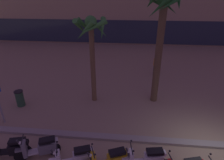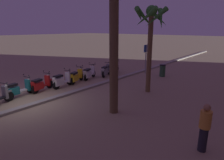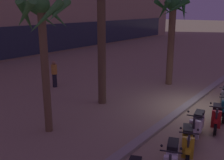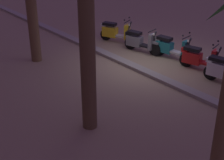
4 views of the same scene
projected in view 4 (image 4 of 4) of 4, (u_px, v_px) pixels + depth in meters
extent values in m
plane|color=#9E896B|center=(143.00, 65.00, 12.81)|extent=(200.00, 200.00, 0.00)
cube|color=gray|center=(134.00, 66.00, 12.50)|extent=(60.00, 0.36, 0.12)
cylinder|color=black|center=(211.00, 73.00, 11.50)|extent=(0.53, 0.18, 0.52)
cube|color=white|center=(218.00, 69.00, 11.29)|extent=(0.72, 0.43, 0.45)
cube|color=black|center=(219.00, 59.00, 11.15)|extent=(0.64, 0.39, 0.12)
cube|color=white|center=(210.00, 60.00, 11.36)|extent=(0.27, 0.24, 0.16)
cylinder|color=black|center=(218.00, 68.00, 11.90)|extent=(0.53, 0.23, 0.52)
cylinder|color=black|center=(186.00, 60.00, 12.54)|extent=(0.53, 0.23, 0.52)
cube|color=red|center=(203.00, 63.00, 12.16)|extent=(0.65, 0.42, 0.08)
cube|color=red|center=(192.00, 58.00, 12.35)|extent=(0.74, 0.48, 0.42)
cube|color=black|center=(193.00, 49.00, 12.22)|extent=(0.66, 0.44, 0.12)
cube|color=red|center=(214.00, 59.00, 11.87)|extent=(0.22, 0.36, 0.66)
cube|color=red|center=(219.00, 60.00, 11.77)|extent=(0.35, 0.24, 0.08)
cylinder|color=#333338|center=(217.00, 55.00, 11.76)|extent=(0.29, 0.14, 0.69)
cylinder|color=black|center=(216.00, 46.00, 11.66)|extent=(0.18, 0.55, 0.04)
sphere|color=white|center=(218.00, 51.00, 11.67)|extent=(0.12, 0.12, 0.12)
cube|color=red|center=(185.00, 50.00, 12.41)|extent=(0.28, 0.25, 0.16)
sphere|color=black|center=(218.00, 41.00, 11.80)|extent=(0.07, 0.07, 0.07)
sphere|color=black|center=(213.00, 45.00, 11.45)|extent=(0.07, 0.07, 0.07)
cylinder|color=black|center=(189.00, 57.00, 12.78)|extent=(0.53, 0.17, 0.52)
cylinder|color=black|center=(160.00, 49.00, 13.59)|extent=(0.53, 0.17, 0.52)
cube|color=silver|center=(175.00, 52.00, 13.13)|extent=(0.63, 0.36, 0.08)
cube|color=#197075|center=(165.00, 47.00, 13.39)|extent=(0.72, 0.41, 0.43)
cube|color=black|center=(165.00, 38.00, 13.25)|extent=(0.64, 0.38, 0.12)
cube|color=#197075|center=(185.00, 49.00, 12.76)|extent=(0.19, 0.36, 0.66)
cube|color=#197075|center=(189.00, 50.00, 12.65)|extent=(0.34, 0.20, 0.08)
cylinder|color=#333338|center=(188.00, 46.00, 12.65)|extent=(0.29, 0.11, 0.69)
cylinder|color=black|center=(187.00, 37.00, 12.56)|extent=(0.12, 0.56, 0.04)
sphere|color=white|center=(188.00, 41.00, 12.56)|extent=(0.12, 0.12, 0.12)
cube|color=silver|center=(159.00, 39.00, 13.46)|extent=(0.27, 0.23, 0.16)
sphere|color=black|center=(190.00, 33.00, 12.68)|extent=(0.07, 0.07, 0.07)
sphere|color=black|center=(183.00, 36.00, 12.36)|extent=(0.07, 0.07, 0.07)
cylinder|color=black|center=(155.00, 50.00, 13.54)|extent=(0.53, 0.21, 0.52)
cylinder|color=black|center=(130.00, 43.00, 14.22)|extent=(0.53, 0.21, 0.52)
cube|color=black|center=(143.00, 45.00, 13.83)|extent=(0.65, 0.40, 0.08)
cube|color=slate|center=(135.00, 41.00, 14.03)|extent=(0.73, 0.45, 0.43)
cube|color=black|center=(134.00, 33.00, 13.89)|extent=(0.65, 0.42, 0.12)
cube|color=slate|center=(152.00, 42.00, 13.51)|extent=(0.21, 0.36, 0.66)
cube|color=slate|center=(155.00, 43.00, 13.41)|extent=(0.35, 0.22, 0.08)
cylinder|color=#333338|center=(153.00, 39.00, 13.40)|extent=(0.29, 0.13, 0.69)
cylinder|color=black|center=(152.00, 31.00, 13.31)|extent=(0.16, 0.56, 0.04)
sphere|color=white|center=(154.00, 35.00, 13.31)|extent=(0.12, 0.12, 0.12)
cube|color=black|center=(129.00, 34.00, 14.09)|extent=(0.28, 0.25, 0.16)
cylinder|color=black|center=(131.00, 39.00, 14.76)|extent=(0.52, 0.29, 0.52)
cylinder|color=black|center=(106.00, 35.00, 15.30)|extent=(0.52, 0.29, 0.52)
cube|color=silver|center=(119.00, 36.00, 14.98)|extent=(0.66, 0.48, 0.08)
cube|color=gold|center=(110.00, 32.00, 15.13)|extent=(0.75, 0.55, 0.44)
cube|color=black|center=(110.00, 24.00, 14.98)|extent=(0.67, 0.50, 0.12)
cube|color=gold|center=(127.00, 32.00, 14.71)|extent=(0.26, 0.37, 0.66)
cube|color=gold|center=(131.00, 33.00, 14.63)|extent=(0.36, 0.27, 0.08)
cylinder|color=#333338|center=(129.00, 29.00, 14.61)|extent=(0.29, 0.17, 0.69)
cylinder|color=black|center=(127.00, 21.00, 14.50)|extent=(0.24, 0.53, 0.04)
sphere|color=white|center=(129.00, 25.00, 14.52)|extent=(0.12, 0.12, 0.12)
cube|color=silver|center=(104.00, 25.00, 15.14)|extent=(0.30, 0.27, 0.16)
sphere|color=black|center=(129.00, 17.00, 14.65)|extent=(0.07, 0.07, 0.07)
sphere|color=black|center=(124.00, 20.00, 14.27)|extent=(0.07, 0.07, 0.07)
cylinder|color=brown|center=(86.00, 21.00, 7.75)|extent=(0.39, 0.39, 5.79)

